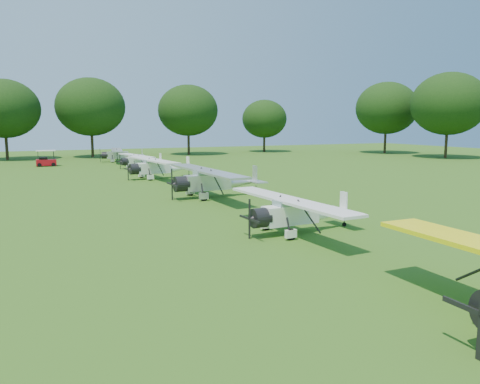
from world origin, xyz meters
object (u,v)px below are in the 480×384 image
at_px(aircraft_6, 140,160).
at_px(aircraft_7, 121,154).
at_px(aircraft_5, 158,166).
at_px(aircraft_3, 298,211).
at_px(aircraft_4, 214,179).
at_px(golf_cart, 46,161).

height_order(aircraft_6, aircraft_7, aircraft_7).
xyz_separation_m(aircraft_5, aircraft_6, (0.78, 11.81, -0.22)).
bearing_deg(aircraft_3, aircraft_6, 85.97).
bearing_deg(aircraft_4, golf_cart, 105.68).
distance_m(aircraft_3, golf_cart, 46.72).
distance_m(aircraft_3, aircraft_7, 48.55).
bearing_deg(aircraft_7, aircraft_6, -78.69).
distance_m(aircraft_4, aircraft_7, 35.87).
xyz_separation_m(aircraft_3, golf_cart, (-10.38, 45.55, -0.45)).
xyz_separation_m(aircraft_6, golf_cart, (-10.69, 7.51, -0.36)).
distance_m(aircraft_6, golf_cart, 13.07).
height_order(aircraft_3, aircraft_4, aircraft_4).
distance_m(aircraft_5, aircraft_7, 22.32).
distance_m(aircraft_5, golf_cart, 21.72).
xyz_separation_m(aircraft_5, aircraft_7, (0.29, 22.32, -0.11)).
bearing_deg(aircraft_6, aircraft_7, 82.79).
height_order(aircraft_3, golf_cart, golf_cart).
bearing_deg(golf_cart, aircraft_3, -75.92).
xyz_separation_m(aircraft_4, aircraft_5, (-0.80, 13.55, -0.08)).
distance_m(aircraft_4, aircraft_6, 25.37).
height_order(aircraft_5, aircraft_6, aircraft_5).
relative_size(aircraft_6, golf_cart, 3.69).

